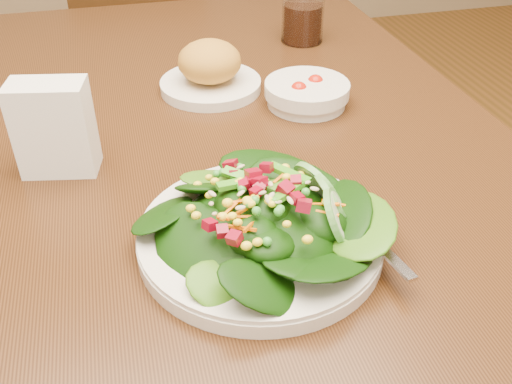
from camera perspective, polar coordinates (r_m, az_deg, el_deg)
dining_table at (r=0.92m, az=-3.57°, el=-0.43°), size 0.90×1.40×0.75m
chair_far at (r=1.97m, az=-10.62°, el=14.03°), size 0.50×0.50×0.91m
salad_plate at (r=0.65m, az=1.28°, el=-3.05°), size 0.29×0.28×0.08m
bread_plate at (r=1.01m, az=-4.62°, el=12.01°), size 0.18×0.18×0.09m
tomato_bowl at (r=0.96m, az=5.10°, el=9.81°), size 0.14×0.14×0.05m
drinking_glass at (r=1.22m, az=4.73°, el=17.70°), size 0.09×0.09×0.15m
napkin_holder at (r=0.81m, az=-19.59°, el=6.26°), size 0.11×0.07×0.13m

